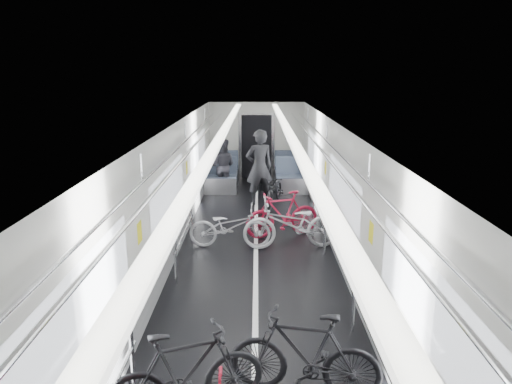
# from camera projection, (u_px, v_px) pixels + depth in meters

# --- Properties ---
(car_shell) EXTENTS (3.02, 14.01, 2.41)m
(car_shell) POSITION_uv_depth(u_px,v_px,m) (256.00, 180.00, 9.49)
(car_shell) COLOR black
(car_shell) RESTS_ON ground
(bike_left_mid) EXTENTS (1.65, 0.96, 0.96)m
(bike_left_mid) POSITION_uv_depth(u_px,v_px,m) (186.00, 374.00, 4.44)
(bike_left_mid) COLOR black
(bike_left_mid) RESTS_ON floor
(bike_left_far) EXTENTS (1.59, 0.57, 0.83)m
(bike_left_far) POSITION_uv_depth(u_px,v_px,m) (230.00, 227.00, 8.83)
(bike_left_far) COLOR #B1B1B6
(bike_left_far) RESTS_ON floor
(bike_right_near) EXTENTS (1.66, 0.75, 0.96)m
(bike_right_near) POSITION_uv_depth(u_px,v_px,m) (305.00, 354.00, 4.74)
(bike_right_near) COLOR black
(bike_right_near) RESTS_ON floor
(bike_right_mid) EXTENTS (1.93, 0.84, 0.99)m
(bike_right_mid) POSITION_uv_depth(u_px,v_px,m) (292.00, 224.00, 8.74)
(bike_right_mid) COLOR #B5B6BA
(bike_right_mid) RESTS_ON floor
(bike_right_far) EXTENTS (1.65, 0.94, 0.96)m
(bike_right_far) POSITION_uv_depth(u_px,v_px,m) (282.00, 214.00, 9.39)
(bike_right_far) COLOR #B31633
(bike_right_far) RESTS_ON floor
(bike_aisle) EXTENTS (0.91, 1.62, 0.81)m
(bike_aisle) POSITION_uv_depth(u_px,v_px,m) (275.00, 190.00, 11.62)
(bike_aisle) COLOR black
(bike_aisle) RESTS_ON floor
(person_standing) EXTENTS (0.81, 0.66, 1.93)m
(person_standing) POSITION_uv_depth(u_px,v_px,m) (259.00, 167.00, 11.57)
(person_standing) COLOR black
(person_standing) RESTS_ON floor
(person_seated) EXTENTS (0.82, 0.68, 1.54)m
(person_seated) POSITION_uv_depth(u_px,v_px,m) (222.00, 166.00, 12.71)
(person_seated) COLOR #27262D
(person_seated) RESTS_ON floor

